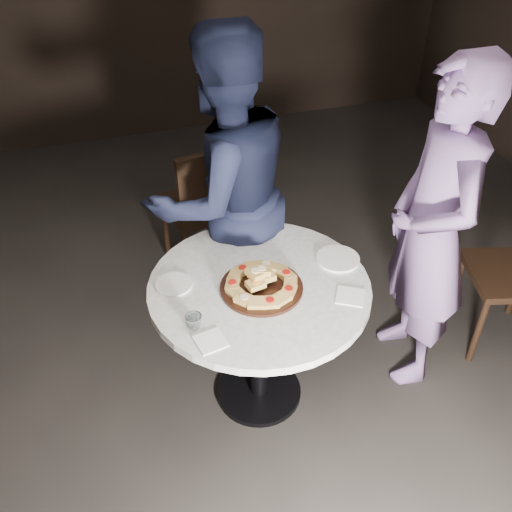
# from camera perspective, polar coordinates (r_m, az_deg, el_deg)

# --- Properties ---
(floor) EXTENTS (7.00, 7.00, 0.00)m
(floor) POSITION_cam_1_polar(r_m,az_deg,el_deg) (3.22, 0.84, -13.93)
(floor) COLOR black
(floor) RESTS_ON ground
(table) EXTENTS (1.16, 1.16, 0.79)m
(table) POSITION_cam_1_polar(r_m,az_deg,el_deg) (2.77, 0.32, -5.14)
(table) COLOR black
(table) RESTS_ON ground
(serving_board) EXTENTS (0.51, 0.51, 0.02)m
(serving_board) POSITION_cam_1_polar(r_m,az_deg,el_deg) (2.64, 0.55, -3.18)
(serving_board) COLOR black
(serving_board) RESTS_ON table
(focaccia_pile) EXTENTS (0.35, 0.34, 0.09)m
(focaccia_pile) POSITION_cam_1_polar(r_m,az_deg,el_deg) (2.62, 0.48, -2.58)
(focaccia_pile) COLOR tan
(focaccia_pile) RESTS_ON serving_board
(plate_left) EXTENTS (0.20, 0.20, 0.01)m
(plate_left) POSITION_cam_1_polar(r_m,az_deg,el_deg) (2.69, -8.22, -2.81)
(plate_left) COLOR white
(plate_left) RESTS_ON table
(plate_right) EXTENTS (0.28, 0.28, 0.01)m
(plate_right) POSITION_cam_1_polar(r_m,az_deg,el_deg) (2.84, 8.18, -0.27)
(plate_right) COLOR white
(plate_right) RESTS_ON table
(water_glass) EXTENTS (0.09, 0.09, 0.07)m
(water_glass) POSITION_cam_1_polar(r_m,az_deg,el_deg) (2.45, -6.22, -6.55)
(water_glass) COLOR silver
(water_glass) RESTS_ON table
(napkin_near) EXTENTS (0.14, 0.14, 0.01)m
(napkin_near) POSITION_cam_1_polar(r_m,az_deg,el_deg) (2.41, -4.56, -8.49)
(napkin_near) COLOR white
(napkin_near) RESTS_ON table
(napkin_far) EXTENTS (0.17, 0.17, 0.01)m
(napkin_far) POSITION_cam_1_polar(r_m,az_deg,el_deg) (2.64, 9.39, -3.99)
(napkin_far) COLOR white
(napkin_far) RESTS_ON table
(chair_far) EXTENTS (0.54, 0.55, 0.98)m
(chair_far) POSITION_cam_1_polar(r_m,az_deg,el_deg) (3.68, -4.97, 5.35)
(chair_far) COLOR black
(chair_far) RESTS_ON ground
(diner_navy) EXTENTS (1.05, 0.92, 1.83)m
(diner_navy) POSITION_cam_1_polar(r_m,az_deg,el_deg) (3.07, -3.34, 5.97)
(diner_navy) COLOR black
(diner_navy) RESTS_ON ground
(diner_teal) EXTENTS (0.54, 0.72, 1.79)m
(diner_teal) POSITION_cam_1_polar(r_m,az_deg,el_deg) (2.94, 17.13, 2.21)
(diner_teal) COLOR slate
(diner_teal) RESTS_ON ground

